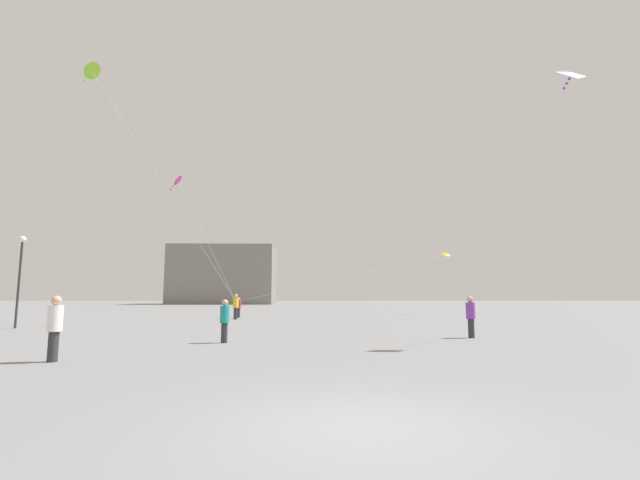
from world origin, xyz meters
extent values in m
plane|color=slate|center=(0.00, 0.00, 0.00)|extent=(300.00, 300.00, 0.00)
cylinder|color=#2D2D33|center=(5.98, 12.29, 0.39)|extent=(0.25, 0.25, 0.77)
cylinder|color=purple|center=(5.98, 12.29, 1.11)|extent=(0.37, 0.37, 0.67)
sphere|color=tan|center=(5.98, 12.29, 1.57)|extent=(0.25, 0.25, 0.25)
cylinder|color=#2D2D33|center=(-6.33, 29.66, 0.36)|extent=(0.23, 0.23, 0.72)
cylinder|color=red|center=(-6.33, 29.66, 1.03)|extent=(0.34, 0.34, 0.63)
sphere|color=tan|center=(-6.33, 29.66, 1.46)|extent=(0.23, 0.23, 0.23)
cylinder|color=#2D2D33|center=(-6.11, 26.86, 0.42)|extent=(0.27, 0.27, 0.84)
cylinder|color=yellow|center=(-6.11, 26.86, 1.21)|extent=(0.40, 0.40, 0.73)
sphere|color=tan|center=(-6.11, 26.86, 1.71)|extent=(0.27, 0.27, 0.27)
cylinder|color=#2D2D33|center=(-7.44, 6.02, 0.39)|extent=(0.26, 0.26, 0.78)
cylinder|color=white|center=(-7.44, 6.02, 1.12)|extent=(0.37, 0.37, 0.68)
sphere|color=tan|center=(-7.44, 6.02, 1.59)|extent=(0.26, 0.26, 0.26)
cylinder|color=#2D2D33|center=(-3.83, 10.63, 0.36)|extent=(0.23, 0.23, 0.72)
cylinder|color=teal|center=(-3.83, 10.63, 1.03)|extent=(0.34, 0.34, 0.63)
sphere|color=tan|center=(-3.83, 10.63, 1.46)|extent=(0.23, 0.23, 0.23)
cone|color=#8CD12D|center=(-13.54, 18.71, 14.88)|extent=(1.02, 1.24, 0.94)
sphere|color=#8CD12D|center=(-13.68, 18.72, 14.67)|extent=(0.10, 0.10, 0.10)
sphere|color=#8CD12D|center=(-13.82, 18.73, 14.46)|extent=(0.10, 0.10, 0.10)
sphere|color=#8CD12D|center=(-13.96, 18.74, 14.25)|extent=(0.10, 0.10, 0.10)
cylinder|color=silver|center=(-9.83, 22.79, 8.09)|extent=(7.45, 8.17, 13.59)
cone|color=#D12899|center=(-9.24, 21.87, 9.13)|extent=(0.57, 0.79, 0.68)
sphere|color=#D12899|center=(-9.38, 21.88, 8.92)|extent=(0.10, 0.10, 0.10)
sphere|color=#D12899|center=(-9.52, 21.89, 8.71)|extent=(0.10, 0.10, 0.10)
sphere|color=#D12899|center=(-9.66, 21.90, 8.50)|extent=(0.10, 0.10, 0.10)
cylinder|color=silver|center=(-7.67, 24.37, 5.22)|extent=(3.15, 5.01, 7.84)
pyramid|color=purple|center=(9.36, 9.71, 10.19)|extent=(1.08, 0.71, 0.51)
sphere|color=purple|center=(9.22, 9.70, 9.96)|extent=(0.10, 0.10, 0.10)
sphere|color=purple|center=(9.09, 9.67, 9.75)|extent=(0.10, 0.10, 0.10)
sphere|color=purple|center=(8.95, 9.63, 9.54)|extent=(0.10, 0.10, 0.10)
cylinder|color=silver|center=(7.67, 11.01, 5.74)|extent=(3.40, 2.58, 8.88)
cone|color=yellow|center=(12.51, 35.98, 5.72)|extent=(0.83, 0.77, 0.48)
sphere|color=yellow|center=(12.64, 35.94, 5.51)|extent=(0.10, 0.10, 0.10)
sphere|color=yellow|center=(12.78, 35.91, 5.30)|extent=(0.10, 0.10, 0.10)
sphere|color=yellow|center=(12.92, 35.88, 5.09)|extent=(0.10, 0.10, 0.10)
cylinder|color=silver|center=(3.09, 32.82, 3.51)|extent=(18.85, 6.33, 4.43)
cube|color=gray|center=(-19.00, 89.00, 6.11)|extent=(21.48, 12.71, 12.23)
cylinder|color=#2D2D30|center=(-16.35, 18.19, 2.32)|extent=(0.12, 0.12, 4.64)
sphere|color=#EAE5C6|center=(-16.35, 18.19, 4.79)|extent=(0.36, 0.36, 0.36)
camera|label=1|loc=(-0.70, -5.96, 1.72)|focal=24.69mm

